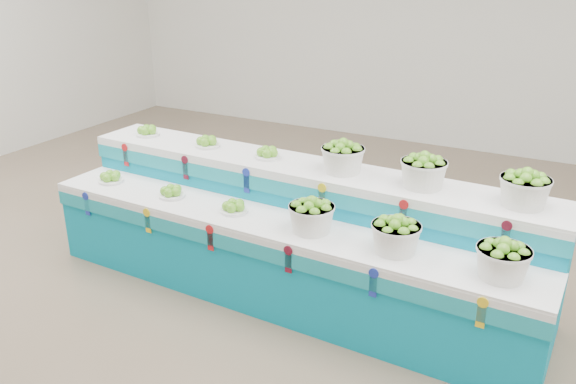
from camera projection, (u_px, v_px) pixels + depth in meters
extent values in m
plane|color=#735E4A|center=(243.00, 306.00, 4.74)|extent=(10.00, 10.00, 0.00)
plane|color=silver|center=(432.00, 2.00, 8.09)|extent=(10.00, 0.00, 10.00)
cylinder|color=white|center=(111.00, 177.00, 5.28)|extent=(0.23, 0.23, 0.10)
cylinder|color=white|center=(171.00, 191.00, 4.96)|extent=(0.23, 0.23, 0.10)
cylinder|color=white|center=(234.00, 206.00, 4.66)|extent=(0.23, 0.23, 0.10)
cylinder|color=white|center=(147.00, 130.00, 5.58)|extent=(0.23, 0.23, 0.10)
cylinder|color=white|center=(207.00, 141.00, 5.26)|extent=(0.23, 0.23, 0.10)
cylinder|color=white|center=(268.00, 152.00, 4.96)|extent=(0.23, 0.23, 0.10)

